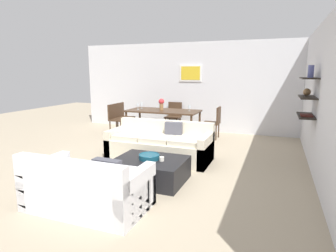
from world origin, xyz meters
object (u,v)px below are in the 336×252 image
object	(u,v)px
loveseat_white	(87,188)
wine_glass_left_near	(138,105)
candle_jar	(162,159)
dining_chair_left_near	(116,117)
sofa_beige	(160,146)
coffee_table	(150,170)
dining_table	(163,112)
decorative_bowl	(149,156)
dining_chair_right_far	(214,121)
dining_chair_left_far	(123,115)
wine_glass_right_far	(189,107)
centerpiece_vase	(161,103)
wine_glass_left_far	(142,104)
dining_chair_head	(174,114)

from	to	relation	value
loveseat_white	wine_glass_left_near	xyz separation A→B (m)	(-1.43, 4.34, 0.59)
candle_jar	dining_chair_left_near	distance (m)	4.08
candle_jar	sofa_beige	bearing A→B (deg)	113.77
coffee_table	dining_table	world-z (taller)	dining_table
coffee_table	decorative_bowl	world-z (taller)	decorative_bowl
sofa_beige	dining_chair_right_far	distance (m)	2.38
dining_chair_left_far	wine_glass_right_far	distance (m)	2.19
dining_chair_right_far	centerpiece_vase	distance (m)	1.55
loveseat_white	wine_glass_right_far	size ratio (longest dim) A/B	10.21
sofa_beige	wine_glass_left_far	distance (m)	2.70
dining_table	wine_glass_right_far	xyz separation A→B (m)	(0.73, 0.12, 0.17)
wine_glass_left_near	dining_chair_right_far	bearing A→B (deg)	8.95
dining_chair_right_far	sofa_beige	bearing A→B (deg)	-106.32
wine_glass_left_near	decorative_bowl	bearing A→B (deg)	-60.21
sofa_beige	wine_glass_left_far	bearing A→B (deg)	124.42
dining_table	wine_glass_left_far	distance (m)	0.77
dining_chair_right_far	dining_chair_left_near	bearing A→B (deg)	-171.24
dining_chair_head	wine_glass_left_near	world-z (taller)	wine_glass_left_near
wine_glass_left_far	candle_jar	bearing A→B (deg)	-59.15
dining_table	dining_chair_right_far	xyz separation A→B (m)	(1.42, 0.22, -0.18)
dining_chair_head	candle_jar	bearing A→B (deg)	-72.77
wine_glass_left_near	wine_glass_right_far	world-z (taller)	wine_glass_left_near
coffee_table	dining_chair_head	bearing A→B (deg)	104.49
sofa_beige	dining_table	world-z (taller)	sofa_beige
dining_chair_left_far	centerpiece_vase	xyz separation A→B (m)	(1.37, -0.22, 0.44)
decorative_bowl	centerpiece_vase	distance (m)	3.47
dining_chair_left_near	sofa_beige	bearing A→B (deg)	-40.12
centerpiece_vase	wine_glass_left_near	bearing A→B (deg)	-169.86
decorative_bowl	wine_glass_right_far	size ratio (longest dim) A/B	2.27
dining_table	dining_chair_left_far	distance (m)	1.45
loveseat_white	centerpiece_vase	xyz separation A→B (m)	(-0.75, 4.46, 0.65)
dining_table	dining_chair_right_far	bearing A→B (deg)	8.76
dining_chair_right_far	centerpiece_vase	xyz separation A→B (m)	(-1.47, -0.22, 0.44)
decorative_bowl	dining_chair_head	size ratio (longest dim) A/B	0.40
dining_table	wine_glass_right_far	size ratio (longest dim) A/B	12.98
loveseat_white	wine_glass_left_far	bearing A→B (deg)	107.40
dining_chair_right_far	centerpiece_vase	world-z (taller)	centerpiece_vase
loveseat_white	dining_table	xyz separation A→B (m)	(-0.70, 4.46, 0.39)
decorative_bowl	dining_chair_right_far	world-z (taller)	dining_chair_right_far
decorative_bowl	dining_chair_head	bearing A→B (deg)	104.30
loveseat_white	dining_table	distance (m)	4.53
candle_jar	dining_table	distance (m)	3.52
loveseat_white	wine_glass_left_far	size ratio (longest dim) A/B	8.98
wine_glass_left_far	centerpiece_vase	xyz separation A→B (m)	(0.68, -0.12, 0.07)
coffee_table	wine_glass_right_far	distance (m)	3.45
wine_glass_right_far	wine_glass_left_near	bearing A→B (deg)	-170.68
sofa_beige	centerpiece_vase	distance (m)	2.30
candle_jar	wine_glass_left_near	xyz separation A→B (m)	(-2.02, 3.15, 0.47)
coffee_table	dining_table	size ratio (longest dim) A/B	0.58
candle_jar	centerpiece_vase	xyz separation A→B (m)	(-1.34, 3.27, 0.53)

